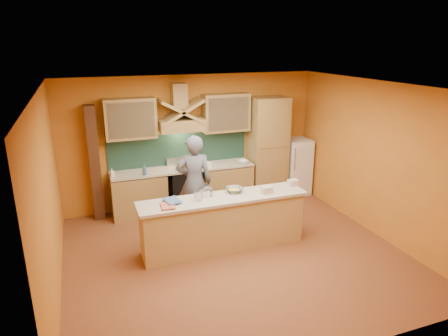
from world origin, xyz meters
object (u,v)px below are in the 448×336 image
object	(u,v)px
person	(194,183)
mixing_bowl	(234,190)
fridge	(296,166)
kitchen_scale	(205,194)
stove	(184,189)

from	to	relation	value
person	mixing_bowl	xyz separation A→B (m)	(0.50, -0.79, 0.07)
fridge	mixing_bowl	bearing A→B (deg)	-142.13
person	mixing_bowl	size ratio (longest dim) A/B	6.08
kitchen_scale	stove	bearing A→B (deg)	76.44
kitchen_scale	mixing_bowl	distance (m)	0.56
person	stove	bearing A→B (deg)	-79.58
stove	mixing_bowl	distance (m)	1.88
stove	person	distance (m)	1.06
stove	kitchen_scale	bearing A→B (deg)	-92.92
fridge	person	distance (m)	2.91
mixing_bowl	person	bearing A→B (deg)	122.26
person	fridge	bearing A→B (deg)	-148.35
stove	fridge	size ratio (longest dim) A/B	0.69
fridge	mixing_bowl	xyz separation A→B (m)	(-2.24, -1.74, 0.33)
stove	fridge	distance (m)	2.71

